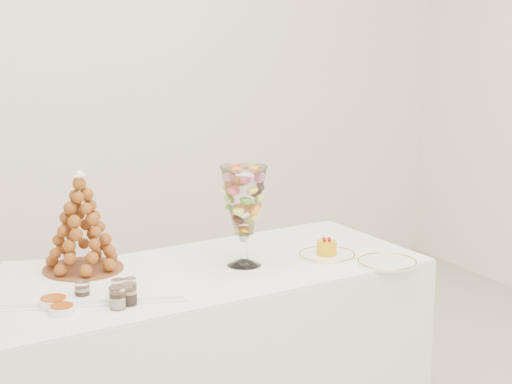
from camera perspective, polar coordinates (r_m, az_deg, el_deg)
buffet_table at (r=3.32m, az=-4.02°, el=-10.83°), size 1.80×0.81×0.67m
lace_tray at (r=3.13m, az=-11.15°, el=-5.78°), size 0.77×0.67×0.02m
macaron_vase at (r=3.21m, az=-0.82°, el=-0.64°), size 0.18×0.18×0.38m
cake_plate at (r=3.39m, az=4.76°, el=-4.23°), size 0.23×0.23×0.01m
spare_plate at (r=3.33m, az=8.73°, el=-4.67°), size 0.23×0.23×0.01m
verrine_a at (r=2.95m, az=-11.51°, el=-6.51°), size 0.06×0.06×0.07m
verrine_b at (r=2.96m, az=-9.19°, el=-6.36°), size 0.06×0.06×0.06m
verrine_c at (r=2.97m, az=-8.42°, el=-6.28°), size 0.05×0.05×0.06m
verrine_d at (r=2.86m, az=-9.23°, el=-6.97°), size 0.06×0.06×0.07m
verrine_e at (r=2.89m, az=-8.46°, el=-6.74°), size 0.06×0.06×0.07m
ramekin_back at (r=2.92m, az=-13.35°, el=-7.19°), size 0.09×0.09×0.03m
ramekin_front at (r=2.85m, az=-12.81°, el=-7.67°), size 0.08×0.08×0.03m
croquembouche at (r=3.17m, az=-11.58°, el=-1.98°), size 0.30×0.30×0.37m
mousse_cake at (r=3.38m, az=4.73°, el=-3.71°), size 0.08×0.08×0.07m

